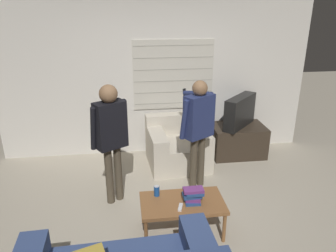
{
  "coord_description": "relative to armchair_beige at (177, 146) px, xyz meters",
  "views": [
    {
      "loc": [
        -0.49,
        -3.33,
        2.55
      ],
      "look_at": [
        0.03,
        0.61,
        1.0
      ],
      "focal_mm": 35.0,
      "sensor_mm": 36.0,
      "label": 1
    }
  ],
  "objects": [
    {
      "name": "book_stack",
      "position": [
        -0.1,
        -1.73,
        0.19
      ],
      "size": [
        0.23,
        0.17,
        0.18
      ],
      "color": "#284C89",
      "rests_on": "coffee_table"
    },
    {
      "name": "person_right_standing",
      "position": [
        0.16,
        -0.73,
        0.68
      ],
      "size": [
        0.51,
        0.81,
        1.57
      ],
      "rotation": [
        0.0,
        0.0,
        0.55
      ],
      "color": "#4C4233",
      "rests_on": "ground_plane"
    },
    {
      "name": "spare_remote",
      "position": [
        -0.25,
        -1.82,
        0.11
      ],
      "size": [
        0.08,
        0.14,
        0.02
      ],
      "rotation": [
        0.0,
        0.0,
        -0.31
      ],
      "color": "white",
      "rests_on": "coffee_table"
    },
    {
      "name": "ground_plane",
      "position": [
        -0.29,
        -1.46,
        -0.31
      ],
      "size": [
        16.0,
        16.0,
        0.0
      ],
      "primitive_type": "plane",
      "color": "#B2A893"
    },
    {
      "name": "person_left_standing",
      "position": [
        -1.0,
        -0.94,
        0.7
      ],
      "size": [
        0.49,
        0.74,
        1.6
      ],
      "rotation": [
        0.0,
        0.0,
        0.53
      ],
      "color": "#4C4233",
      "rests_on": "ground_plane"
    },
    {
      "name": "tv_stand",
      "position": [
        1.09,
        0.19,
        -0.04
      ],
      "size": [
        0.9,
        0.6,
        0.53
      ],
      "color": "#33281E",
      "rests_on": "ground_plane"
    },
    {
      "name": "coffee_table",
      "position": [
        -0.21,
        -1.7,
        0.06
      ],
      "size": [
        0.95,
        0.54,
        0.41
      ],
      "color": "brown",
      "rests_on": "ground_plane"
    },
    {
      "name": "soda_can",
      "position": [
        -0.49,
        -1.54,
        0.16
      ],
      "size": [
        0.07,
        0.07,
        0.13
      ],
      "color": "#194C9E",
      "rests_on": "coffee_table"
    },
    {
      "name": "wall_back",
      "position": [
        -0.28,
        0.57,
        0.97
      ],
      "size": [
        5.2,
        0.08,
        2.55
      ],
      "color": "silver",
      "rests_on": "ground_plane"
    },
    {
      "name": "tv",
      "position": [
        1.08,
        0.19,
        0.48
      ],
      "size": [
        0.69,
        0.7,
        0.52
      ],
      "rotation": [
        0.0,
        0.0,
        3.94
      ],
      "color": "black",
      "rests_on": "tv_stand"
    },
    {
      "name": "armchair_beige",
      "position": [
        0.0,
        0.0,
        0.0
      ],
      "size": [
        0.99,
        0.96,
        0.76
      ],
      "rotation": [
        0.0,
        0.0,
        3.21
      ],
      "color": "beige",
      "rests_on": "ground_plane"
    }
  ]
}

